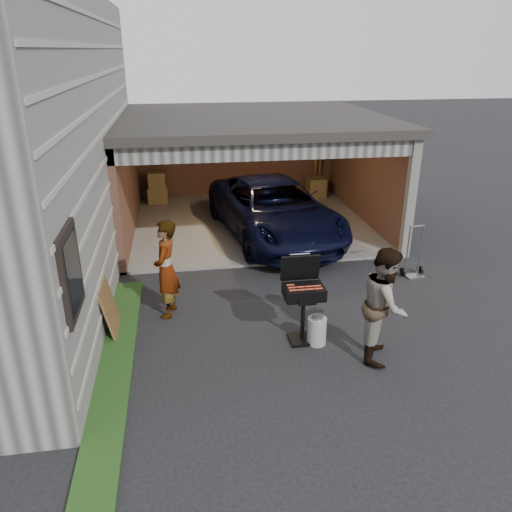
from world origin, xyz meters
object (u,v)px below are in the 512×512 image
Objects in this scene: minivan at (274,212)px; hand_truck at (413,266)px; woman at (166,269)px; propane_tank at (317,331)px; bbq_grill at (303,294)px; plywood_panel at (110,309)px; man at (385,304)px.

hand_truck is (2.48, -2.69, -0.49)m from minivan.
minivan reaches higher than hand_truck.
propane_tank is at bearing 72.62° from woman.
bbq_grill is 3.64m from hand_truck.
woman is at bearing 150.20° from propane_tank.
plywood_panel is at bearing -140.27° from minivan.
minivan is 3.69m from hand_truck.
man is 3.34m from hand_truck.
man reaches higher than hand_truck.
woman is 1.59× the size of hand_truck.
man is 2.01× the size of plywood_panel.
bbq_grill is at bearing -104.24° from minivan.
bbq_grill is 1.58× the size of plywood_panel.
propane_tank is (2.37, -1.36, -0.66)m from woman.
propane_tank is 0.41× the size of hand_truck.
propane_tank is 3.44m from plywood_panel.
minivan reaches higher than plywood_panel.
plywood_panel is (-0.95, -0.49, -0.45)m from woman.
propane_tank is at bearing -101.61° from minivan.
minivan is at bearing 84.64° from bbq_grill.
propane_tank is (-0.88, 0.49, -0.67)m from man.
woman is at bearing -135.19° from minivan.
woman is 1.26× the size of bbq_grill.
bbq_grill is (-1.10, 0.64, -0.06)m from man.
woman reaches higher than bbq_grill.
woman is (-2.61, -3.55, 0.18)m from minivan.
plywood_panel is at bearing 166.84° from bbq_grill.
bbq_grill is 3.22m from plywood_panel.
minivan is at bearing 156.11° from woman.
plywood_panel is at bearing -50.37° from woman.
bbq_grill is at bearing 145.79° from propane_tank.
propane_tank is at bearing -14.70° from plywood_panel.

